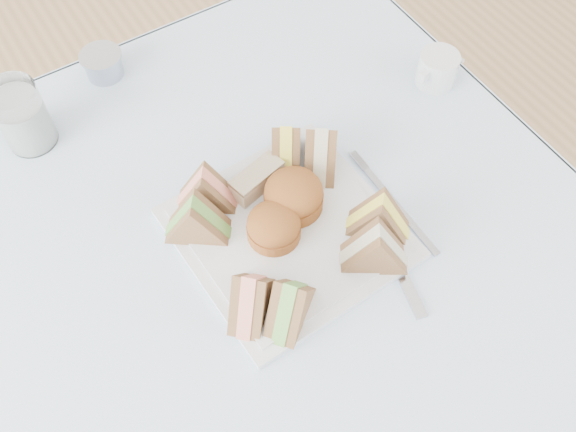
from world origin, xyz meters
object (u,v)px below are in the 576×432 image
water_glass (22,116)px  table (256,384)px  serving_plate (288,233)px  creamer_jug (437,69)px

water_glass → table: bearing=-70.4°
table → water_glass: (-0.14, 0.39, 0.43)m
serving_plate → creamer_jug: creamer_jug is taller
water_glass → creamer_jug: bearing=-21.4°
water_glass → serving_plate: bearing=-55.9°
table → creamer_jug: bearing=19.9°
table → serving_plate: size_ratio=3.28×
water_glass → creamer_jug: size_ratio=1.71×
serving_plate → creamer_jug: bearing=16.2°
table → water_glass: water_glass is taller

